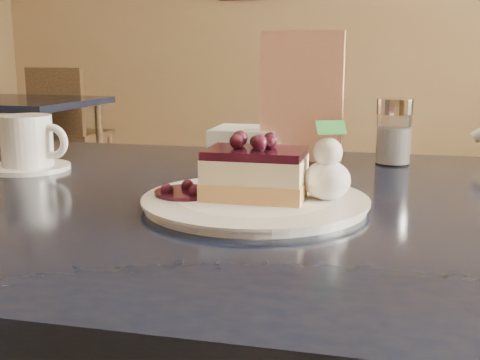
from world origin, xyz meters
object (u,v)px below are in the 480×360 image
(cheesecake_slice, at_px, (255,174))
(bg_table_far_left, at_px, (16,210))
(main_table, at_px, (263,255))
(dessert_plate, at_px, (255,202))
(coffee_set, at_px, (29,145))

(cheesecake_slice, xyz_separation_m, bg_table_far_left, (-2.19, 2.33, -0.80))
(main_table, xyz_separation_m, bg_table_far_left, (-2.19, 2.28, -0.67))
(dessert_plate, xyz_separation_m, coffee_set, (-0.45, 0.14, 0.04))
(dessert_plate, bearing_deg, cheesecake_slice, -63.43)
(main_table, height_order, cheesecake_slice, cheesecake_slice)
(main_table, distance_m, bg_table_far_left, 3.23)
(dessert_plate, bearing_deg, main_table, 93.37)
(main_table, height_order, dessert_plate, dessert_plate)
(main_table, distance_m, coffee_set, 0.47)
(dessert_plate, bearing_deg, bg_table_far_left, 133.18)
(bg_table_far_left, bearing_deg, coffee_set, -51.70)
(main_table, height_order, coffee_set, coffee_set)
(main_table, bearing_deg, coffee_set, 166.11)
(dessert_plate, relative_size, coffee_set, 1.93)
(dessert_plate, xyz_separation_m, bg_table_far_left, (-2.19, 2.33, -0.76))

